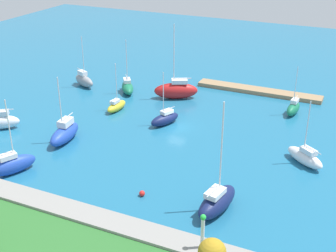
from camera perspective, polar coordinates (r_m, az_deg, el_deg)
water at (r=71.61m, az=1.11°, el=-0.08°), size 160.00×160.00×0.00m
pier_dock at (r=86.85m, az=11.14°, el=4.30°), size 22.92×2.86×0.72m
breakwater at (r=51.24m, az=-11.20°, el=-10.83°), size 61.85×2.96×1.43m
harbor_beacon at (r=43.89m, az=4.33°, el=-12.58°), size 0.56×0.56×3.73m
sailboat_white_center_basin at (r=63.38m, az=16.62°, el=-3.68°), size 6.04×5.19×8.80m
sailboat_green_by_breakwater at (r=78.52m, az=15.27°, el=2.16°), size 2.11×4.97×8.22m
sailboat_navy_west_end at (r=71.99m, az=-0.39°, el=0.92°), size 3.88×5.72×8.61m
sailboat_blue_off_beacon at (r=61.81m, az=-18.71°, el=-4.53°), size 4.35×6.34×9.98m
sailboat_red_near_pier at (r=82.18m, az=1.01°, el=4.48°), size 8.10×5.80×13.39m
sailboat_gray_lone_south at (r=89.65m, az=-10.37°, el=5.61°), size 5.79×3.89×9.71m
sailboat_yellow_along_channel at (r=77.58m, az=-6.41°, el=2.50°), size 1.94×4.88×8.17m
sailboat_green_far_south at (r=85.38m, az=-5.05°, el=4.83°), size 4.97×5.86×10.00m
sailboat_navy_far_north at (r=51.75m, az=6.10°, el=-9.24°), size 3.67×7.35×13.01m
sailboat_blue_outer_mooring at (r=68.21m, az=-12.69°, el=-0.84°), size 3.20×7.13×9.93m
mooring_buoy_red at (r=54.59m, az=-3.24°, el=-8.34°), size 0.69×0.69×0.69m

